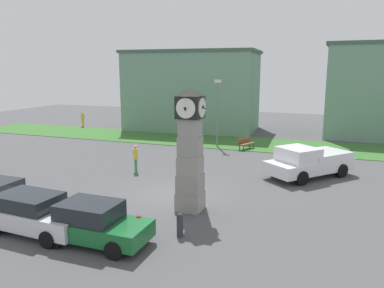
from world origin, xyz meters
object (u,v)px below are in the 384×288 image
object	(u,v)px
pedestrian_crossing_lot	(83,118)
bench	(246,143)
street_lamp_far_side	(218,108)
clock_tower	(190,152)
car_near_tower	(34,213)
bollard_far_row	(180,225)
pickup_truck	(309,161)
car_by_building	(95,223)
bollard_mid_row	(139,228)
pedestrian_near_bench	(136,157)
bollard_near_tower	(106,234)

from	to	relation	value
pedestrian_crossing_lot	bench	bearing A→B (deg)	-15.72
pedestrian_crossing_lot	street_lamp_far_side	xyz separation A→B (m)	(16.95, -5.32, 2.25)
clock_tower	car_near_tower	xyz separation A→B (m)	(-4.84, -4.30, -1.91)
bollard_far_row	pickup_truck	xyz separation A→B (m)	(4.11, 10.12, 0.45)
clock_tower	car_by_building	distance (m)	5.14
bollard_mid_row	street_lamp_far_side	bearing A→B (deg)	96.83
car_near_tower	pickup_truck	bearing A→B (deg)	50.66
clock_tower	pickup_truck	distance (m)	8.91
pickup_truck	bench	size ratio (longest dim) A/B	3.26
pickup_truck	bollard_mid_row	bearing A→B (deg)	-116.50
bench	car_near_tower	bearing A→B (deg)	-103.76
street_lamp_far_side	bollard_far_row	bearing A→B (deg)	-78.46
pedestrian_crossing_lot	street_lamp_far_side	distance (m)	17.91
car_by_building	bench	xyz separation A→B (m)	(1.70, 18.09, -0.24)
car_by_building	pickup_truck	world-z (taller)	pickup_truck
bollard_far_row	street_lamp_far_side	xyz separation A→B (m)	(-3.41, 16.69, 2.72)
pedestrian_near_bench	pedestrian_crossing_lot	size ratio (longest dim) A/B	1.02
clock_tower	bollard_near_tower	xyz separation A→B (m)	(-1.49, -4.54, -2.14)
bollard_far_row	bollard_near_tower	bearing A→B (deg)	-139.51
street_lamp_far_side	clock_tower	bearing A→B (deg)	-78.62
car_by_building	pedestrian_near_bench	xyz separation A→B (m)	(-3.25, 9.09, 0.20)
clock_tower	bollard_near_tower	size ratio (longest dim) A/B	5.07
pickup_truck	street_lamp_far_side	size ratio (longest dim) A/B	1.00
car_by_building	pedestrian_crossing_lot	world-z (taller)	pedestrian_crossing_lot
bollard_far_row	pedestrian_crossing_lot	distance (m)	29.99
bollard_near_tower	car_near_tower	world-z (taller)	car_near_tower
bollard_near_tower	bollard_mid_row	bearing A→B (deg)	52.62
bollard_mid_row	bollard_far_row	bearing A→B (deg)	30.40
bollard_far_row	pedestrian_near_bench	xyz separation A→B (m)	(-5.96, 7.56, 0.49)
bollard_mid_row	pedestrian_crossing_lot	distance (m)	29.70
car_near_tower	car_by_building	world-z (taller)	same
clock_tower	car_near_tower	distance (m)	6.74
car_near_tower	pedestrian_crossing_lot	xyz separation A→B (m)	(-14.92, 23.55, 0.18)
bollard_near_tower	pickup_truck	world-z (taller)	pickup_truck
bollard_near_tower	bollard_far_row	bearing A→B (deg)	40.49
street_lamp_far_side	bollard_near_tower	bearing A→B (deg)	-85.92
bollard_near_tower	pickup_truck	size ratio (longest dim) A/B	0.20
car_by_building	bollard_mid_row	bearing A→B (deg)	28.63
bollard_mid_row	car_near_tower	distance (m)	4.20
car_near_tower	bench	world-z (taller)	car_near_tower
bollard_mid_row	bench	size ratio (longest dim) A/B	0.57
car_near_tower	pedestrian_near_bench	bearing A→B (deg)	93.25
pickup_truck	clock_tower	bearing A→B (deg)	-122.65
car_near_tower	street_lamp_far_side	world-z (taller)	street_lamp_far_side
pedestrian_near_bench	bench	bearing A→B (deg)	61.22
clock_tower	street_lamp_far_side	size ratio (longest dim) A/B	1.00
clock_tower	bench	xyz separation A→B (m)	(-0.41, 13.81, -2.16)
clock_tower	bollard_near_tower	bearing A→B (deg)	-108.13
pedestrian_near_bench	bollard_mid_row	bearing A→B (deg)	-60.89
car_near_tower	pedestrian_crossing_lot	distance (m)	27.88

